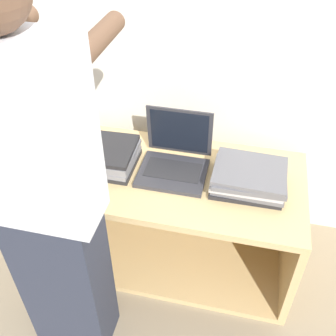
{
  "coord_description": "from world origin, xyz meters",
  "views": [
    {
      "loc": [
        0.31,
        -1.09,
        1.83
      ],
      "look_at": [
        0.0,
        0.23,
        0.7
      ],
      "focal_mm": 42.0,
      "sensor_mm": 36.0,
      "label": 1
    }
  ],
  "objects": [
    {
      "name": "laptop_stack_left",
      "position": [
        -0.36,
        0.33,
        0.64
      ],
      "size": [
        0.34,
        0.28,
        0.11
      ],
      "color": "#232326",
      "rests_on": "cart"
    },
    {
      "name": "laptop_stack_right",
      "position": [
        0.36,
        0.32,
        0.64
      ],
      "size": [
        0.34,
        0.28,
        0.11
      ],
      "color": "#232326",
      "rests_on": "cart"
    },
    {
      "name": "ground_plane",
      "position": [
        0.0,
        0.0,
        0.0
      ],
      "size": [
        12.0,
        12.0,
        0.0
      ],
      "primitive_type": "plane",
      "color": "gray"
    },
    {
      "name": "cart",
      "position": [
        0.0,
        0.39,
        0.29
      ],
      "size": [
        1.27,
        0.64,
        0.58
      ],
      "color": "tan",
      "rests_on": "ground_plane"
    },
    {
      "name": "person",
      "position": [
        -0.34,
        -0.23,
        0.84
      ],
      "size": [
        0.4,
        0.53,
        1.67
      ],
      "color": "#2D3342",
      "rests_on": "ground_plane"
    },
    {
      "name": "wall_back",
      "position": [
        0.0,
        0.75,
        1.2
      ],
      "size": [
        8.0,
        0.05,
        2.4
      ],
      "color": "silver",
      "rests_on": "ground_plane"
    },
    {
      "name": "laptop_open",
      "position": [
        0.0,
        0.37,
        0.64
      ],
      "size": [
        0.32,
        0.3,
        0.29
      ],
      "color": "#333338",
      "rests_on": "cart"
    }
  ]
}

